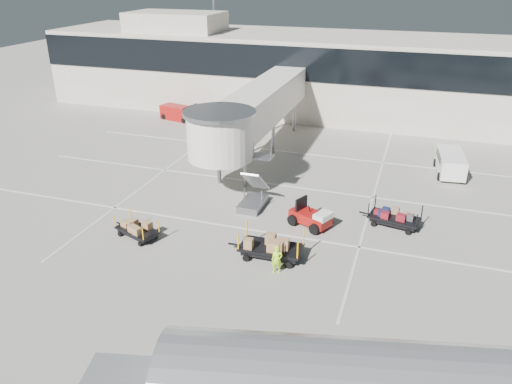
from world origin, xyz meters
TOP-DOWN VIEW (x-y plane):
  - ground at (0.00, 0.00)m, footprint 140.00×140.00m
  - lane_markings at (-0.67, 9.33)m, footprint 40.00×30.00m
  - terminal at (-0.35, 29.94)m, footprint 64.00×12.11m
  - jet_bridge at (-3.97, 12.26)m, footprint 5.70×20.40m
  - baggage_tug at (2.83, 3.61)m, footprint 2.82×2.44m
  - suitcase_cart at (7.59, 5.27)m, footprint 3.79×2.05m
  - box_cart_near at (1.55, -0.63)m, footprint 4.19×1.78m
  - box_cart_far at (-6.47, -0.94)m, footprint 3.27×2.12m
  - ground_worker at (2.26, -1.93)m, footprint 0.65×0.53m
  - minivan at (10.99, 15.27)m, footprint 2.30×4.54m
  - belt_loader at (-15.25, 21.88)m, footprint 4.12×2.34m

SIDE VIEW (x-z plane):
  - ground at x=0.00m, z-range 0.00..0.00m
  - lane_markings at x=-0.67m, z-range 0.00..0.02m
  - box_cart_far at x=-6.47m, z-range -0.16..1.11m
  - suitcase_cart at x=7.59m, z-range -0.21..1.24m
  - baggage_tug at x=2.83m, z-range -0.23..1.44m
  - box_cart_near at x=1.55m, z-range -0.17..1.47m
  - belt_loader at x=-15.25m, z-range -0.22..1.65m
  - ground_worker at x=2.26m, z-range 0.00..1.56m
  - minivan at x=10.99m, z-range 0.17..1.83m
  - terminal at x=-0.35m, z-range -3.49..11.71m
  - jet_bridge at x=-3.97m, z-range 1.27..7.30m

